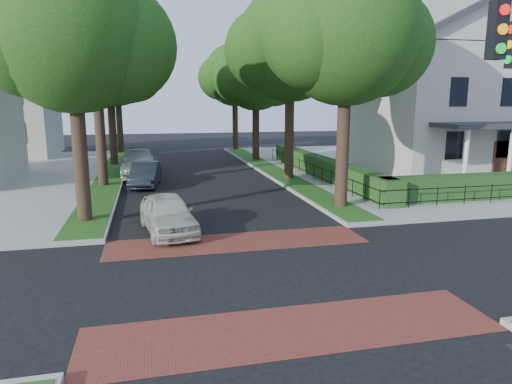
% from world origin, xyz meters
% --- Properties ---
extents(ground, '(120.00, 120.00, 0.00)m').
position_xyz_m(ground, '(0.00, 0.00, 0.00)').
color(ground, black).
rests_on(ground, ground).
extents(sidewalk_ne, '(30.00, 30.00, 0.15)m').
position_xyz_m(sidewalk_ne, '(19.50, 19.00, 0.07)').
color(sidewalk_ne, gray).
rests_on(sidewalk_ne, ground).
extents(crosswalk_far, '(9.00, 2.20, 0.01)m').
position_xyz_m(crosswalk_far, '(0.00, 3.20, 0.01)').
color(crosswalk_far, maroon).
rests_on(crosswalk_far, ground).
extents(crosswalk_near, '(9.00, 2.20, 0.01)m').
position_xyz_m(crosswalk_near, '(0.00, -3.20, 0.01)').
color(crosswalk_near, maroon).
rests_on(crosswalk_near, ground).
extents(grass_strip_ne, '(1.60, 29.80, 0.02)m').
position_xyz_m(grass_strip_ne, '(5.40, 19.10, 0.16)').
color(grass_strip_ne, '#1B4A15').
rests_on(grass_strip_ne, sidewalk_ne).
extents(grass_strip_nw, '(1.60, 29.80, 0.02)m').
position_xyz_m(grass_strip_nw, '(-5.40, 19.10, 0.16)').
color(grass_strip_nw, '#1B4A15').
rests_on(grass_strip_nw, sidewalk_nw).
extents(tree_right_near, '(7.75, 6.67, 10.66)m').
position_xyz_m(tree_right_near, '(5.60, 7.24, 7.63)').
color(tree_right_near, black).
rests_on(tree_right_near, sidewalk_ne).
extents(tree_right_mid, '(8.25, 7.09, 11.22)m').
position_xyz_m(tree_right_mid, '(5.61, 15.25, 7.99)').
color(tree_right_mid, black).
rests_on(tree_right_mid, sidewalk_ne).
extents(tree_right_far, '(7.25, 6.23, 9.74)m').
position_xyz_m(tree_right_far, '(5.60, 24.22, 6.91)').
color(tree_right_far, black).
rests_on(tree_right_far, sidewalk_ne).
extents(tree_right_back, '(7.50, 6.45, 10.20)m').
position_xyz_m(tree_right_back, '(5.60, 33.23, 7.27)').
color(tree_right_back, black).
rests_on(tree_right_back, sidewalk_ne).
extents(tree_left_near, '(7.50, 6.45, 10.20)m').
position_xyz_m(tree_left_near, '(-5.40, 7.23, 7.27)').
color(tree_left_near, black).
rests_on(tree_left_near, sidewalk_nw).
extents(tree_left_mid, '(8.00, 6.88, 11.48)m').
position_xyz_m(tree_left_mid, '(-5.39, 15.24, 8.34)').
color(tree_left_mid, black).
rests_on(tree_left_mid, sidewalk_nw).
extents(tree_left_far, '(7.00, 6.02, 9.86)m').
position_xyz_m(tree_left_far, '(-5.40, 24.22, 7.12)').
color(tree_left_far, black).
rests_on(tree_left_far, sidewalk_nw).
extents(tree_left_back, '(7.75, 6.66, 10.44)m').
position_xyz_m(tree_left_back, '(-5.40, 33.24, 7.41)').
color(tree_left_back, black).
rests_on(tree_left_back, sidewalk_nw).
extents(hedge_main_road, '(1.00, 18.00, 1.20)m').
position_xyz_m(hedge_main_road, '(7.70, 15.00, 0.75)').
color(hedge_main_road, '#174016').
rests_on(hedge_main_road, sidewalk_ne).
extents(fence_main_road, '(0.06, 18.00, 0.90)m').
position_xyz_m(fence_main_road, '(6.90, 15.00, 0.60)').
color(fence_main_road, black).
rests_on(fence_main_road, sidewalk_ne).
extents(house_victorian, '(13.00, 13.05, 12.48)m').
position_xyz_m(house_victorian, '(17.51, 15.92, 6.02)').
color(house_victorian, beige).
rests_on(house_victorian, sidewalk_ne).
extents(parked_car_front, '(2.31, 4.43, 1.44)m').
position_xyz_m(parked_car_front, '(-2.30, 5.00, 0.72)').
color(parked_car_front, beige).
rests_on(parked_car_front, ground).
extents(parked_car_middle, '(1.94, 4.34, 1.38)m').
position_xyz_m(parked_car_middle, '(-3.17, 14.86, 0.69)').
color(parked_car_middle, black).
rests_on(parked_car_middle, ground).
extents(parked_car_rear, '(2.55, 5.86, 1.68)m').
position_xyz_m(parked_car_rear, '(-3.60, 19.06, 0.84)').
color(parked_car_rear, gray).
rests_on(parked_car_rear, ground).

